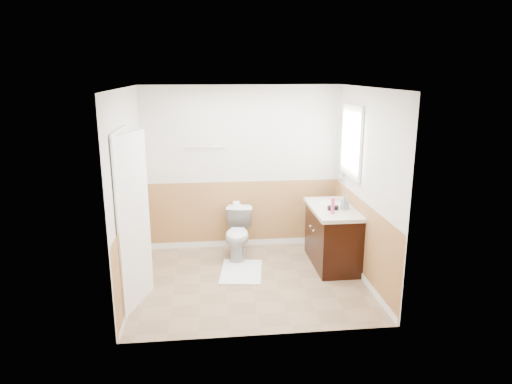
{
  "coord_description": "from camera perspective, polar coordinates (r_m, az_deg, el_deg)",
  "views": [
    {
      "loc": [
        -0.54,
        -5.57,
        2.69
      ],
      "look_at": [
        0.1,
        0.25,
        1.15
      ],
      "focal_mm": 32.33,
      "sensor_mm": 36.0,
      "label": 1
    }
  ],
  "objects": [
    {
      "name": "floor",
      "position": [
        6.21,
        -0.68,
        -10.94
      ],
      "size": [
        3.0,
        3.0,
        0.0
      ],
      "primitive_type": "plane",
      "color": "#8C7051",
      "rests_on": "ground"
    },
    {
      "name": "ceiling",
      "position": [
        5.6,
        -0.75,
        12.79
      ],
      "size": [
        3.0,
        3.0,
        0.0
      ],
      "primitive_type": "plane",
      "rotation": [
        3.14,
        0.0,
        0.0
      ],
      "color": "white",
      "rests_on": "floor"
    },
    {
      "name": "vanity_knob_left",
      "position": [
        6.44,
        7.15,
        -4.79
      ],
      "size": [
        0.03,
        0.03,
        0.03
      ],
      "primitive_type": "sphere",
      "color": "silver",
      "rests_on": "vanity_cabinet"
    },
    {
      "name": "vanity_cabinet",
      "position": [
        6.66,
        9.44,
        -5.59
      ],
      "size": [
        0.55,
        1.1,
        0.8
      ],
      "primitive_type": "cube",
      "color": "black",
      "rests_on": "floor"
    },
    {
      "name": "soap_dispenser",
      "position": [
        6.42,
        10.94,
        -1.3
      ],
      "size": [
        0.1,
        0.1,
        0.19
      ],
      "primitive_type": "imported",
      "rotation": [
        0.0,
        0.0,
        0.2
      ],
      "color": "gray",
      "rests_on": "countertop"
    },
    {
      "name": "door_knob",
      "position": [
        5.78,
        -13.95,
        -3.25
      ],
      "size": [
        0.06,
        0.06,
        0.06
      ],
      "primitive_type": "sphere",
      "color": "silver",
      "rests_on": "door"
    },
    {
      "name": "sink_basin",
      "position": [
        6.65,
        9.26,
        -1.43
      ],
      "size": [
        0.36,
        0.36,
        0.02
      ],
      "primitive_type": "cylinder",
      "color": "white",
      "rests_on": "countertop"
    },
    {
      "name": "door_frame",
      "position": [
        5.46,
        -15.85,
        -3.53
      ],
      "size": [
        0.02,
        0.92,
        2.1
      ],
      "primitive_type": "cube",
      "color": "white",
      "rests_on": "wall_left"
    },
    {
      "name": "door",
      "position": [
        5.45,
        -15.06,
        -3.62
      ],
      "size": [
        0.29,
        0.78,
        2.04
      ],
      "primitive_type": "cube",
      "rotation": [
        0.0,
        0.0,
        -0.31
      ],
      "color": "white",
      "rests_on": "wall_left"
    },
    {
      "name": "wainscot_right",
      "position": [
        6.32,
        12.93,
        -5.93
      ],
      "size": [
        0.0,
        2.6,
        2.6
      ],
      "primitive_type": "plane",
      "rotation": [
        1.57,
        0.0,
        -1.57
      ],
      "color": "tan",
      "rests_on": "floor"
    },
    {
      "name": "hair_dryer_handle",
      "position": [
        6.41,
        9.14,
        -2.1
      ],
      "size": [
        0.03,
        0.03,
        0.07
      ],
      "primitive_type": "cylinder",
      "color": "black",
      "rests_on": "countertop"
    },
    {
      "name": "wall_left",
      "position": [
        5.83,
        -15.54,
        -0.11
      ],
      "size": [
        0.0,
        3.0,
        3.0
      ],
      "primitive_type": "plane",
      "rotation": [
        1.57,
        0.0,
        1.57
      ],
      "color": "silver",
      "rests_on": "floor"
    },
    {
      "name": "wainscot_front",
      "position": [
        4.84,
        0.84,
        -12.16
      ],
      "size": [
        3.0,
        0.0,
        3.0
      ],
      "primitive_type": "plane",
      "rotation": [
        -1.57,
        0.0,
        0.0
      ],
      "color": "tan",
      "rests_on": "floor"
    },
    {
      "name": "vanity_knob_right",
      "position": [
        6.63,
        6.76,
        -4.22
      ],
      "size": [
        0.03,
        0.03,
        0.03
      ],
      "primitive_type": "sphere",
      "color": "silver",
      "rests_on": "vanity_cabinet"
    },
    {
      "name": "tp_roll",
      "position": [
        7.1,
        -2.47,
        -1.57
      ],
      "size": [
        0.1,
        0.11,
        0.11
      ],
      "primitive_type": "cylinder",
      "rotation": [
        0.0,
        1.57,
        0.0
      ],
      "color": "white",
      "rests_on": "tp_holder_bar"
    },
    {
      "name": "lotion_bottle",
      "position": [
        6.2,
        9.47,
        -1.69
      ],
      "size": [
        0.05,
        0.05,
        0.22
      ],
      "primitive_type": "cylinder",
      "color": "#E83C74",
      "rests_on": "countertop"
    },
    {
      "name": "hair_dryer_body",
      "position": [
        6.38,
        9.49,
        -1.92
      ],
      "size": [
        0.14,
        0.07,
        0.07
      ],
      "primitive_type": "cylinder",
      "rotation": [
        0.0,
        1.57,
        0.0
      ],
      "color": "black",
      "rests_on": "countertop"
    },
    {
      "name": "wall_right",
      "position": [
        6.11,
        13.44,
        0.68
      ],
      "size": [
        0.0,
        3.0,
        3.0
      ],
      "primitive_type": "plane",
      "rotation": [
        1.57,
        0.0,
        -1.57
      ],
      "color": "silver",
      "rests_on": "floor"
    },
    {
      "name": "faucet",
      "position": [
        6.69,
        10.77,
        -0.88
      ],
      "size": [
        0.02,
        0.02,
        0.14
      ],
      "primitive_type": "cylinder",
      "color": "silver",
      "rests_on": "countertop"
    },
    {
      "name": "wainscot_left",
      "position": [
        6.06,
        -14.94,
        -6.98
      ],
      "size": [
        0.0,
        2.6,
        2.6
      ],
      "primitive_type": "plane",
      "rotation": [
        1.57,
        0.0,
        1.57
      ],
      "color": "tan",
      "rests_on": "floor"
    },
    {
      "name": "mirror_panel",
      "position": [
        7.06,
        10.44,
        5.2
      ],
      "size": [
        0.02,
        0.35,
        0.9
      ],
      "primitive_type": "cube",
      "color": "silver",
      "rests_on": "wall_right"
    },
    {
      "name": "wall_front",
      "position": [
        4.54,
        0.9,
        -3.75
      ],
      "size": [
        3.0,
        0.0,
        3.0
      ],
      "primitive_type": "plane",
      "rotation": [
        -1.57,
        0.0,
        0.0
      ],
      "color": "silver",
      "rests_on": "floor"
    },
    {
      "name": "towel_bar",
      "position": [
        6.91,
        -6.31,
        5.56
      ],
      "size": [
        0.62,
        0.02,
        0.02
      ],
      "primitive_type": "cylinder",
      "rotation": [
        0.0,
        1.57,
        0.0
      ],
      "color": "silver",
      "rests_on": "wall_back"
    },
    {
      "name": "toilet",
      "position": [
        6.84,
        -2.24,
        -5.23
      ],
      "size": [
        0.49,
        0.75,
        0.71
      ],
      "primitive_type": "imported",
      "rotation": [
        0.0,
        0.0,
        -0.14
      ],
      "color": "silver",
      "rests_on": "floor"
    },
    {
      "name": "bath_mat",
      "position": [
        6.45,
        -1.84,
        -9.83
      ],
      "size": [
        0.66,
        0.87,
        0.02
      ],
      "primitive_type": "cube",
      "rotation": [
        0.0,
        0.0,
        -0.14
      ],
      "color": "white",
      "rests_on": "floor"
    },
    {
      "name": "tp_holder_bar",
      "position": [
        7.1,
        -2.47,
        -1.57
      ],
      "size": [
        0.14,
        0.02,
        0.02
      ],
      "primitive_type": "cylinder",
      "rotation": [
        0.0,
        1.57,
        0.0
      ],
      "color": "silver",
      "rests_on": "wall_back"
    },
    {
      "name": "window_glass",
      "position": [
        6.55,
        11.87,
        6.17
      ],
      "size": [
        0.01,
        0.7,
        0.9
      ],
      "primitive_type": "cube",
      "color": "white",
      "rests_on": "wall_right"
    },
    {
      "name": "window_frame",
      "position": [
        6.55,
        11.74,
        6.17
      ],
      "size": [
        0.04,
        0.8,
        1.0
      ],
      "primitive_type": "cube",
      "color": "white",
      "rests_on": "wall_right"
    },
    {
      "name": "countertop",
      "position": [
        6.52,
        9.51,
        -2.09
      ],
      "size": [
        0.6,
        1.15,
        0.05
      ],
      "primitive_type": "cube",
      "color": "beige",
      "rests_on": "vanity_cabinet"
    },
    {
      "name": "tp_sheet",
      "position": [
        7.13,
        -2.47,
        -2.42
      ],
      "size": [
        0.1,
        0.01,
        0.16
      ],
      "primitive_type": "cube",
      "color": "white",
      "rests_on": "tp_roll"
    },
    {
      "name": "wainscot_back",
      "position": [
        7.22,
        -1.7,
        -2.93
      ],
      "size": [
        3.0,
        0.0,
        3.0
      ],
      "primitive_type": "plane",
      "rotation": [
        1.57,
        0.0,
        0.0
      ],
      "color": "tan",
      "rests_on": "floor"
    },
    {
      "name": "wall_back",
      "position": [
        7.04,
        -1.75,
        2.92
      ],
      "size": [
        3.0,
        0.0,
        3.0
      ],
      "primitive_type": "plane",
      "rotation": [
        1.57,
        0.0,
        0.0
      ],
      "color": "silver",
      "rests_on": "floor"
    }
  ]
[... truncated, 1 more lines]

